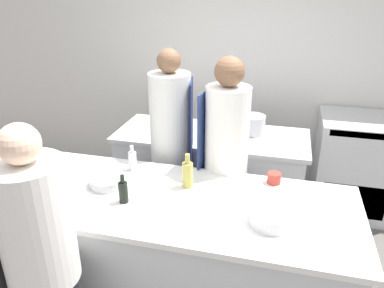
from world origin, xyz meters
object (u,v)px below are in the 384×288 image
at_px(bottle_olive_oil, 123,191).
at_px(bottle_vinegar, 133,160).
at_px(stockpot, 253,125).
at_px(bowl_mixing_large, 107,181).
at_px(oven_range, 352,164).
at_px(bowl_prep_small, 272,217).
at_px(chef_at_stove, 172,152).
at_px(chef_at_pass_far, 225,168).
at_px(bottle_wine, 188,174).
at_px(chef_at_prep_near, 43,268).
at_px(cup, 274,178).

height_order(bottle_olive_oil, bottle_vinegar, bottle_vinegar).
bearing_deg(stockpot, bowl_mixing_large, -125.30).
distance_m(oven_range, bowl_prep_small, 2.03).
distance_m(chef_at_stove, bottle_olive_oil, 0.87).
distance_m(oven_range, chef_at_stove, 1.94).
distance_m(chef_at_pass_far, bottle_vinegar, 0.72).
distance_m(bottle_olive_oil, bottle_wine, 0.46).
bearing_deg(bowl_prep_small, chef_at_stove, 135.90).
bearing_deg(bottle_wine, bowl_prep_small, -26.62).
bearing_deg(bottle_wine, bowl_mixing_large, -166.89).
bearing_deg(bottle_olive_oil, oven_range, 47.36).
relative_size(bottle_wine, bowl_prep_small, 0.95).
distance_m(bottle_vinegar, bowl_prep_small, 1.16).
distance_m(chef_at_prep_near, bowl_prep_small, 1.31).
distance_m(chef_at_prep_near, cup, 1.59).
bearing_deg(cup, bottle_vinegar, -176.88).
height_order(chef_at_stove, bowl_mixing_large, chef_at_stove).
relative_size(bottle_vinegar, bowl_mixing_large, 0.79).
bearing_deg(chef_at_stove, bottle_olive_oil, -15.24).
height_order(chef_at_pass_far, bowl_prep_small, chef_at_pass_far).
distance_m(chef_at_prep_near, chef_at_pass_far, 1.48).
relative_size(bottle_olive_oil, bottle_vinegar, 0.99).
height_order(bottle_olive_oil, cup, bottle_olive_oil).
xyz_separation_m(chef_at_pass_far, bottle_olive_oil, (-0.55, -0.68, 0.10)).
height_order(bottle_vinegar, bottle_wine, bottle_wine).
xyz_separation_m(oven_range, cup, (-0.76, -1.34, 0.45)).
relative_size(chef_at_stove, bowl_prep_small, 6.73).
bearing_deg(bowl_prep_small, bottle_vinegar, 157.52).
relative_size(bottle_vinegar, stockpot, 0.84).
bearing_deg(bottle_wine, chef_at_prep_near, -122.57).
relative_size(chef_at_stove, bottle_olive_oil, 8.98).
bearing_deg(chef_at_pass_far, bottle_olive_oil, 150.78).
height_order(chef_at_prep_near, cup, chef_at_prep_near).
distance_m(chef_at_pass_far, bottle_olive_oil, 0.88).
bearing_deg(bottle_vinegar, bottle_olive_oil, -74.62).
relative_size(bowl_mixing_large, stockpot, 1.06).
xyz_separation_m(chef_at_prep_near, bottle_wine, (0.57, 0.88, 0.19)).
bearing_deg(bottle_vinegar, chef_at_pass_far, 19.17).
relative_size(chef_at_pass_far, bowl_mixing_large, 7.06).
relative_size(bowl_mixing_large, bowl_prep_small, 0.95).
distance_m(chef_at_stove, bowl_mixing_large, 0.74).
bearing_deg(chef_at_prep_near, cup, -54.79).
xyz_separation_m(oven_range, bottle_vinegar, (-1.81, -1.40, 0.49)).
xyz_separation_m(chef_at_prep_near, chef_at_stove, (0.27, 1.45, 0.07)).
bearing_deg(chef_at_prep_near, bottle_olive_oil, -28.37).
bearing_deg(cup, bowl_prep_small, -88.54).
xyz_separation_m(chef_at_stove, bowl_prep_small, (0.89, -0.86, 0.06)).
bearing_deg(bowl_prep_small, stockpot, 100.61).
bearing_deg(bowl_prep_small, bowl_mixing_large, 171.53).
xyz_separation_m(bottle_olive_oil, bottle_wine, (0.35, 0.30, 0.02)).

